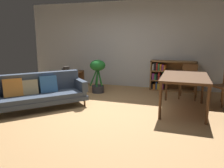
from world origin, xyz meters
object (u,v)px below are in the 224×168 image
(desk_speaker, at_px, (66,70))
(bookshelf, at_px, (169,76))
(media_console, at_px, (70,82))
(dining_table, at_px, (185,79))
(dining_chair_far, at_px, (189,79))
(fabric_couch, at_px, (39,91))
(open_laptop, at_px, (70,71))
(potted_floor_plant, at_px, (98,73))

(desk_speaker, xyz_separation_m, bookshelf, (2.76, 1.31, -0.23))
(media_console, distance_m, dining_table, 3.32)
(bookshelf, bearing_deg, dining_chair_far, -53.27)
(fabric_couch, height_order, dining_table, fabric_couch)
(open_laptop, bearing_deg, dining_table, -14.55)
(bookshelf, bearing_deg, fabric_couch, -134.67)
(fabric_couch, xyz_separation_m, open_laptop, (-0.13, 1.67, 0.22))
(desk_speaker, height_order, bookshelf, bookshelf)
(media_console, relative_size, potted_floor_plant, 1.12)
(media_console, height_order, bookshelf, bookshelf)
(media_console, distance_m, dining_chair_far, 3.34)
(dining_chair_far, bearing_deg, bookshelf, 126.73)
(open_laptop, distance_m, desk_speaker, 0.29)
(potted_floor_plant, height_order, dining_table, potted_floor_plant)
(open_laptop, distance_m, potted_floor_plant, 0.87)
(media_console, height_order, potted_floor_plant, potted_floor_plant)
(dining_table, bearing_deg, dining_chair_far, 84.39)
(potted_floor_plant, relative_size, dining_chair_far, 1.08)
(potted_floor_plant, bearing_deg, fabric_couch, -113.04)
(media_console, distance_m, open_laptop, 0.33)
(dining_table, bearing_deg, potted_floor_plant, 159.19)
(open_laptop, relative_size, bookshelf, 0.29)
(media_console, distance_m, bookshelf, 2.97)
(potted_floor_plant, height_order, dining_chair_far, potted_floor_plant)
(dining_chair_far, bearing_deg, media_console, -173.83)
(media_console, height_order, dining_chair_far, dining_chair_far)
(dining_table, distance_m, bookshelf, 1.95)
(fabric_couch, bearing_deg, desk_speaker, 93.33)
(desk_speaker, distance_m, bookshelf, 3.06)
(bookshelf, bearing_deg, potted_floor_plant, -153.41)
(media_console, xyz_separation_m, dining_chair_far, (3.31, 0.36, 0.23))
(dining_table, xyz_separation_m, dining_chair_far, (0.11, 1.13, -0.20))
(dining_table, bearing_deg, bookshelf, 103.45)
(open_laptop, height_order, bookshelf, bookshelf)
(desk_speaker, height_order, dining_chair_far, dining_chair_far)
(open_laptop, distance_m, dining_chair_far, 3.37)
(fabric_couch, bearing_deg, bookshelf, 45.33)
(dining_table, distance_m, dining_chair_far, 1.15)
(open_laptop, height_order, desk_speaker, desk_speaker)
(open_laptop, bearing_deg, desk_speaker, -80.54)
(open_laptop, xyz_separation_m, bookshelf, (2.80, 1.03, -0.15))
(desk_speaker, relative_size, dining_chair_far, 0.23)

